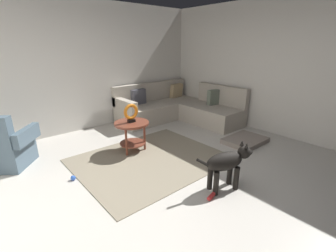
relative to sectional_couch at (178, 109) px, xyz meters
name	(u,v)px	position (x,y,z in m)	size (l,w,h in m)	color
ground_plane	(171,183)	(-1.99, -2.01, -0.34)	(6.00, 6.00, 0.10)	beige
wall_back	(80,67)	(-1.99, 0.93, 1.06)	(6.00, 0.12, 2.70)	silver
wall_right	(283,69)	(0.95, -2.01, 1.06)	(0.12, 6.00, 2.70)	silver
area_rug	(150,159)	(-1.84, -1.31, -0.29)	(2.30, 1.90, 0.01)	gray
sectional_couch	(178,109)	(0.00, 0.00, 0.00)	(2.20, 2.25, 0.88)	#B2A899
armchair	(4,148)	(-3.67, -0.07, 0.03)	(1.00, 0.97, 0.88)	#4C6070
side_table	(132,129)	(-1.87, -0.83, 0.12)	(0.60, 0.60, 0.54)	brown
torus_sculpture	(131,113)	(-1.87, -0.83, 0.42)	(0.28, 0.08, 0.33)	black
dog_bed_mat	(245,140)	(-0.01, -1.93, -0.25)	(0.80, 0.60, 0.09)	gray
dog	(227,163)	(-1.58, -2.62, 0.09)	(0.82, 0.37, 0.63)	black
dog_toy_ball	(73,178)	(-3.04, -1.11, -0.26)	(0.07, 0.07, 0.07)	blue
dog_toy_rope	(211,196)	(-1.89, -2.65, -0.27)	(0.05, 0.05, 0.14)	red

